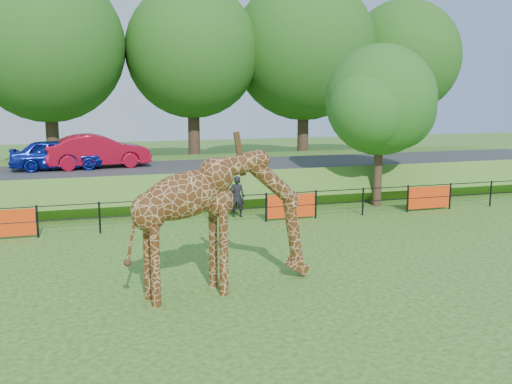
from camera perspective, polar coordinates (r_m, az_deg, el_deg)
ground at (r=13.47m, az=3.50°, el=-10.88°), size 90.00×90.00×0.00m
giraffe at (r=13.74m, az=-3.26°, el=-2.99°), size 4.88×1.74×3.43m
perimeter_fence at (r=20.71m, az=-4.25°, el=-1.87°), size 28.07×0.10×1.10m
embankment at (r=27.95m, az=-7.67°, el=1.37°), size 40.00×9.00×1.30m
road at (r=26.39m, az=-7.17°, el=2.43°), size 40.00×5.00×0.12m
car_blue at (r=26.51m, az=-19.24°, el=3.58°), size 3.99×1.68×1.35m
car_red at (r=26.65m, az=-15.56°, el=3.97°), size 4.74×2.19×1.50m
visitor at (r=22.03m, az=-1.92°, el=-0.45°), size 0.69×0.59×1.61m
tree_east at (r=24.57m, az=12.49°, el=8.56°), size 5.40×4.71×6.76m
bg_tree_line at (r=34.45m, az=-6.56°, el=13.92°), size 37.30×8.80×11.82m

